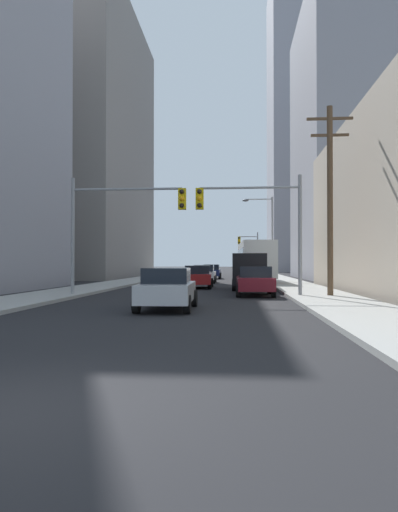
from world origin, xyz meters
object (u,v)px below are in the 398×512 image
cargo_van_black (249,269)px  sedan_red (198,277)px  sedan_silver (167,289)px  traffic_signal_near_right (253,214)px  sedan_navy (212,271)px  city_bus (255,260)px  traffic_signal_far_right (249,247)px  sedan_maroon (255,281)px  sedan_white (204,274)px  traffic_signal_near_left (123,214)px

cargo_van_black → sedan_red: 3.78m
sedan_silver → traffic_signal_near_right: traffic_signal_near_right is taller
sedan_navy → traffic_signal_near_right: size_ratio=0.70×
city_bus → traffic_signal_far_right: traffic_signal_far_right is taller
city_bus → sedan_maroon: city_bus is taller
sedan_silver → traffic_signal_far_right: traffic_signal_far_right is taller
cargo_van_black → sedan_white: bearing=109.9°
sedan_maroon → traffic_signal_near_left: bearing=-168.6°
city_bus → sedan_red: bearing=-115.1°
sedan_silver → sedan_white: bearing=90.4°
sedan_silver → traffic_signal_far_right: 50.56m
sedan_navy → traffic_signal_near_right: 27.68m
sedan_red → sedan_white: bearing=90.7°
sedan_red → cargo_van_black: bearing=-24.8°
sedan_maroon → traffic_signal_near_right: 3.60m
city_bus → sedan_maroon: bearing=-92.4°
traffic_signal_near_left → sedan_silver: bearing=-63.3°
sedan_navy → traffic_signal_near_right: (3.39, -27.27, 3.34)m
sedan_maroon → traffic_signal_far_right: (0.95, 42.63, 3.23)m
cargo_van_black → traffic_signal_near_right: bearing=-90.0°
sedan_red → sedan_navy: bearing=90.0°
traffic_signal_near_left → traffic_signal_far_right: size_ratio=1.00×
city_bus → sedan_navy: size_ratio=2.75×
traffic_signal_near_left → sedan_white: bearing=79.6°
sedan_red → sedan_navy: 18.92m
sedan_white → city_bus: bearing=11.3°
city_bus → sedan_silver: (-4.14, -23.58, -1.16)m
sedan_silver → sedan_navy: (-0.05, 33.56, 0.00)m
sedan_red → traffic_signal_far_right: bearing=82.8°
sedan_white → traffic_signal_near_right: bearing=-78.0°
sedan_white → sedan_navy: 10.83m
sedan_silver → traffic_signal_near_right: 7.87m
traffic_signal_near_right → traffic_signal_far_right: size_ratio=1.00×
traffic_signal_near_left → sedan_red: bearing=69.6°
cargo_van_black → sedan_silver: (-3.34, -13.07, -0.52)m
city_bus → traffic_signal_near_left: 18.90m
sedan_red → traffic_signal_near_left: bearing=-110.4°
cargo_van_black → sedan_navy: (-3.39, 20.49, -0.52)m
traffic_signal_near_left → traffic_signal_far_right: 44.62m
city_bus → cargo_van_black: (-0.79, -10.51, -0.64)m
sedan_white → traffic_signal_far_right: traffic_signal_far_right is taller
sedan_navy → sedan_red: bearing=-90.0°
cargo_van_black → sedan_maroon: 5.47m
sedan_navy → traffic_signal_near_left: (-3.12, -27.27, 3.36)m
sedan_silver → sedan_white: same height
city_bus → traffic_signal_near_right: (-0.79, -17.29, 2.18)m
city_bus → sedan_white: size_ratio=2.76×
sedan_maroon → traffic_signal_near_right: (-0.12, -1.34, 3.34)m
city_bus → traffic_signal_near_right: 17.45m
sedan_navy → traffic_signal_near_left: traffic_signal_near_left is taller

